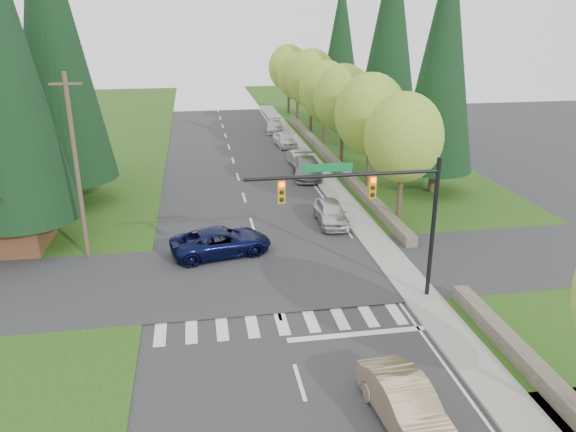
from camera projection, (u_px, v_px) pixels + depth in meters
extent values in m
plane|color=#28282B|center=(295.00, 366.00, 21.49)|extent=(120.00, 120.00, 0.00)
cube|color=#274713|center=(418.00, 192.00, 42.02)|extent=(14.00, 110.00, 0.06)
cube|color=#274713|center=(54.00, 212.00, 37.98)|extent=(14.00, 110.00, 0.06)
cube|color=#28282B|center=(267.00, 275.00, 28.90)|extent=(120.00, 8.00, 0.10)
cube|color=gray|center=(333.00, 188.00, 42.92)|extent=(1.80, 80.00, 0.13)
cube|color=gray|center=(322.00, 189.00, 42.78)|extent=(0.20, 80.00, 0.13)
cube|color=#4C4438|center=(548.00, 384.00, 19.93)|extent=(0.70, 14.00, 0.70)
cube|color=#4C4438|center=(330.00, 158.00, 50.49)|extent=(0.70, 40.00, 0.70)
cylinder|color=black|center=(433.00, 230.00, 25.61)|extent=(0.20, 0.20, 6.80)
cylinder|color=black|center=(344.00, 175.00, 23.98)|extent=(8.60, 0.16, 0.16)
cube|color=#0C662D|center=(328.00, 168.00, 23.80)|extent=(2.20, 0.04, 0.35)
cube|color=#BF8C0C|center=(372.00, 187.00, 24.39)|extent=(0.32, 0.24, 1.00)
sphere|color=#FF0C05|center=(373.00, 180.00, 24.14)|extent=(0.22, 0.22, 0.22)
cube|color=#BF8C0C|center=(281.00, 192.00, 23.77)|extent=(0.32, 0.24, 1.00)
sphere|color=#FF0C05|center=(282.00, 185.00, 23.52)|extent=(0.22, 0.22, 0.22)
cylinder|color=#473828|center=(77.00, 169.00, 29.41)|extent=(0.24, 0.24, 10.00)
cube|color=#473828|center=(65.00, 84.00, 27.90)|extent=(1.60, 0.10, 0.12)
cylinder|color=#38281C|center=(400.00, 188.00, 35.07)|extent=(0.32, 0.32, 4.76)
ellipsoid|color=olive|center=(404.00, 137.00, 33.96)|extent=(4.80, 4.80, 5.52)
cylinder|color=#38281C|center=(368.00, 159.00, 41.54)|extent=(0.32, 0.32, 4.93)
ellipsoid|color=olive|center=(371.00, 114.00, 40.39)|extent=(5.20, 5.20, 5.98)
cylinder|color=#38281C|center=(342.00, 139.00, 47.97)|extent=(0.32, 0.32, 5.04)
ellipsoid|color=olive|center=(343.00, 99.00, 46.80)|extent=(5.00, 5.00, 5.75)
cylinder|color=#38281C|center=(324.00, 125.00, 54.51)|extent=(0.32, 0.32, 4.82)
ellipsoid|color=olive|center=(325.00, 91.00, 53.39)|extent=(5.00, 5.00, 5.75)
cylinder|color=#38281C|center=(311.00, 111.00, 60.95)|extent=(0.32, 0.32, 5.15)
ellipsoid|color=olive|center=(311.00, 78.00, 59.75)|extent=(5.40, 5.40, 6.21)
cylinder|color=#38281C|center=(297.00, 103.00, 67.48)|extent=(0.32, 0.32, 4.70)
ellipsoid|color=olive|center=(298.00, 76.00, 66.38)|extent=(4.80, 4.80, 5.52)
cylinder|color=#38281C|center=(289.00, 94.00, 73.93)|extent=(0.32, 0.32, 4.98)
ellipsoid|color=olive|center=(289.00, 68.00, 72.77)|extent=(5.20, 5.20, 5.98)
cylinder|color=#38281C|center=(28.00, 230.00, 32.09)|extent=(0.50, 0.50, 2.00)
cylinder|color=#38281C|center=(73.00, 189.00, 39.66)|extent=(0.50, 0.50, 2.00)
cone|color=black|center=(52.00, 36.00, 36.12)|extent=(6.46, 6.46, 19.00)
cylinder|color=#38281C|center=(61.00, 168.00, 44.91)|extent=(0.50, 0.50, 2.00)
cone|color=black|center=(44.00, 47.00, 41.71)|extent=(5.78, 5.78, 17.00)
cylinder|color=#38281C|center=(432.00, 179.00, 41.85)|extent=(0.50, 0.50, 2.00)
cone|color=black|center=(443.00, 57.00, 38.82)|extent=(5.44, 5.44, 16.00)
cylinder|color=#38281C|center=(384.00, 139.00, 54.97)|extent=(0.50, 0.50, 2.00)
cone|color=black|center=(390.00, 34.00, 51.60)|extent=(6.12, 6.12, 18.00)
cylinder|color=#38281C|center=(339.00, 115.00, 67.78)|extent=(0.50, 0.50, 2.00)
cone|color=black|center=(341.00, 43.00, 64.93)|extent=(5.10, 5.10, 15.00)
imported|color=tan|center=(406.00, 404.00, 18.23)|extent=(2.13, 4.82, 1.54)
imported|color=#0A0F34|center=(221.00, 242.00, 31.07)|extent=(5.96, 3.66, 1.54)
imported|color=silver|center=(331.00, 213.00, 35.66)|extent=(1.92, 4.44, 1.49)
imported|color=slate|center=(307.00, 168.00, 45.76)|extent=(2.81, 5.60, 1.56)
imported|color=#B1B1B6|center=(299.00, 159.00, 49.02)|extent=(1.82, 4.08, 1.30)
imported|color=silver|center=(285.00, 139.00, 56.18)|extent=(2.20, 4.42, 1.45)
imported|color=#B9B9BE|center=(275.00, 127.00, 62.93)|extent=(2.29, 4.50, 1.25)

